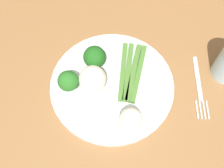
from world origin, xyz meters
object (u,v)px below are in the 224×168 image
object	(u,v)px
fork	(199,87)
broccoli_right	(95,57)
cauliflower_outer_edge	(93,79)
dining_table	(97,103)
broccoli_front	(68,81)
cauliflower_left	(131,119)
plate	(112,86)
asparagus_bundle	(131,72)

from	to	relation	value
fork	broccoli_right	bearing A→B (deg)	-100.79
cauliflower_outer_edge	dining_table	bearing A→B (deg)	-87.54
dining_table	broccoli_front	distance (m)	0.16
cauliflower_outer_edge	broccoli_right	bearing A→B (deg)	-91.01
cauliflower_outer_edge	cauliflower_left	xyz separation A→B (m)	(-0.09, 0.09, -0.01)
broccoli_front	plate	bearing A→B (deg)	-172.65
cauliflower_outer_edge	broccoli_front	bearing A→B (deg)	9.02
cauliflower_outer_edge	cauliflower_left	size ratio (longest dim) A/B	1.26
asparagus_bundle	cauliflower_outer_edge	world-z (taller)	cauliflower_outer_edge
dining_table	broccoli_front	bearing A→B (deg)	16.54
dining_table	plate	xyz separation A→B (m)	(-0.04, 0.00, 0.11)
asparagus_bundle	broccoli_front	size ratio (longest dim) A/B	2.75
dining_table	broccoli_front	world-z (taller)	broccoli_front
dining_table	asparagus_bundle	size ratio (longest dim) A/B	7.32
cauliflower_left	dining_table	bearing A→B (deg)	-47.29
plate	cauliflower_left	world-z (taller)	cauliflower_left
broccoli_front	cauliflower_left	world-z (taller)	broccoli_front
plate	asparagus_bundle	world-z (taller)	asparagus_bundle
plate	fork	bearing A→B (deg)	-177.12
cauliflower_outer_edge	fork	bearing A→B (deg)	-176.72
asparagus_bundle	fork	world-z (taller)	asparagus_bundle
dining_table	broccoli_right	size ratio (longest dim) A/B	18.14
asparagus_bundle	fork	xyz separation A→B (m)	(-0.16, 0.02, -0.02)
dining_table	fork	world-z (taller)	fork
asparagus_bundle	dining_table	bearing A→B (deg)	117.08
broccoli_right	fork	bearing A→B (deg)	170.76
dining_table	cauliflower_outer_edge	world-z (taller)	cauliflower_outer_edge
broccoli_right	cauliflower_left	size ratio (longest dim) A/B	1.29
plate	asparagus_bundle	distance (m)	0.06
broccoli_right	cauliflower_outer_edge	distance (m)	0.05
asparagus_bundle	cauliflower_left	size ratio (longest dim) A/B	3.20
dining_table	cauliflower_outer_edge	size ratio (longest dim) A/B	18.52
broccoli_right	broccoli_front	xyz separation A→B (m)	(0.05, 0.06, -0.00)
dining_table	cauliflower_left	size ratio (longest dim) A/B	23.42
asparagus_bundle	cauliflower_outer_edge	xyz separation A→B (m)	(0.09, 0.04, 0.03)
broccoli_right	cauliflower_left	distance (m)	0.17
asparagus_bundle	cauliflower_left	world-z (taller)	cauliflower_left
broccoli_front	dining_table	bearing A→B (deg)	-163.46
asparagus_bundle	broccoli_front	xyz separation A→B (m)	(0.14, 0.05, 0.03)
plate	broccoli_front	bearing A→B (deg)	7.35
dining_table	broccoli_right	world-z (taller)	broccoli_right
cauliflower_left	fork	world-z (taller)	cauliflower_left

